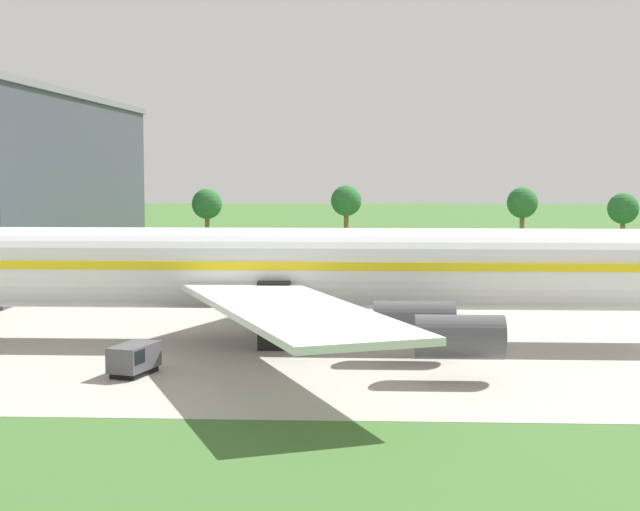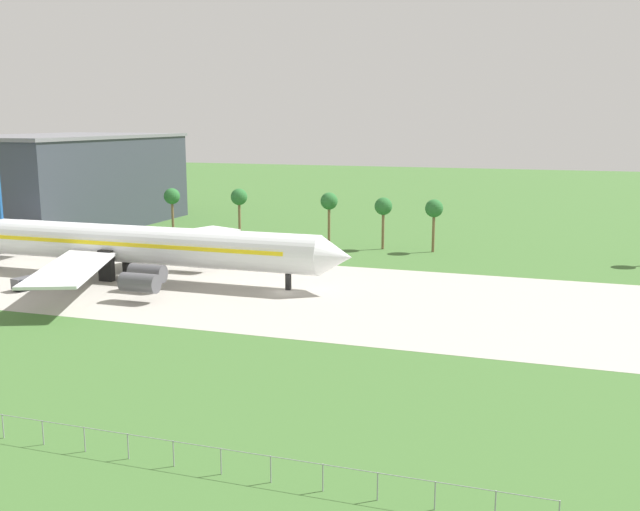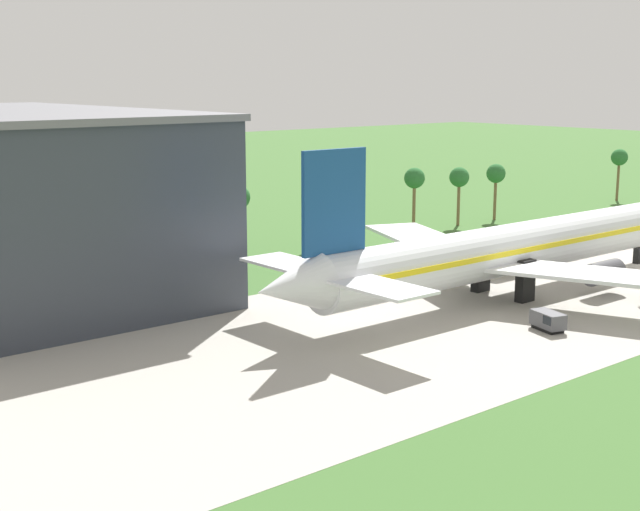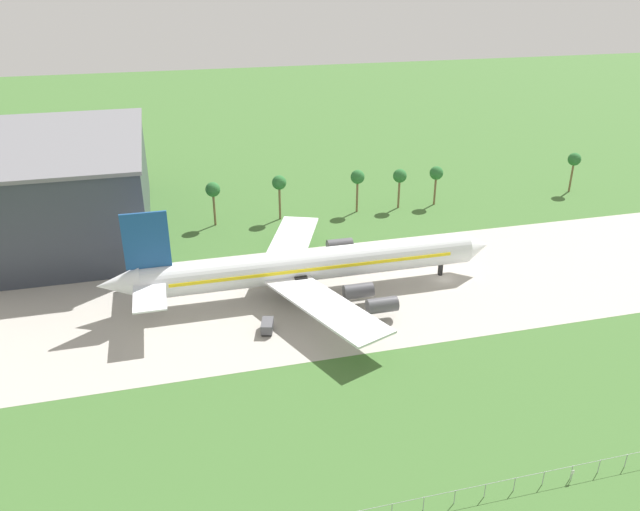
{
  "view_description": "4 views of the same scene",
  "coord_description": "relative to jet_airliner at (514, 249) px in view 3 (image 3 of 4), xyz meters",
  "views": [
    {
      "loc": [
        -23.7,
        -73.41,
        13.5
      ],
      "look_at": [
        -27.3,
        1.85,
        6.78
      ],
      "focal_mm": 55.0,
      "sensor_mm": 36.0,
      "label": 1
    },
    {
      "loc": [
        38.33,
        -99.64,
        26.13
      ],
      "look_at": [
        5.27,
        1.85,
        5.78
      ],
      "focal_mm": 40.0,
      "sensor_mm": 36.0,
      "label": 2
    },
    {
      "loc": [
        -116.35,
        -65.94,
        26.6
      ],
      "look_at": [
        -59.87,
        1.85,
        8.91
      ],
      "focal_mm": 50.0,
      "sensor_mm": 36.0,
      "label": 3
    },
    {
      "loc": [
        -53.54,
        -104.48,
        58.88
      ],
      "look_at": [
        -25.08,
        5.0,
        6.0
      ],
      "focal_mm": 35.0,
      "sensor_mm": 36.0,
      "label": 4
    }
  ],
  "objects": [
    {
      "name": "baggage_tug",
      "position": [
        -10.27,
        -12.99,
        -4.6
      ],
      "size": [
        2.97,
        4.27,
        2.04
      ],
      "color": "black",
      "rests_on": "ground_plane"
    },
    {
      "name": "palm_tree_row",
      "position": [
        29.61,
        39.57,
        3.3
      ],
      "size": [
        104.18,
        3.6,
        11.52
      ],
      "color": "brown",
      "rests_on": "ground_plane"
    },
    {
      "name": "jet_airliner",
      "position": [
        0.0,
        0.0,
        0.0
      ],
      "size": [
        77.99,
        57.54,
        19.56
      ],
      "color": "white",
      "rests_on": "ground_plane"
    }
  ]
}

